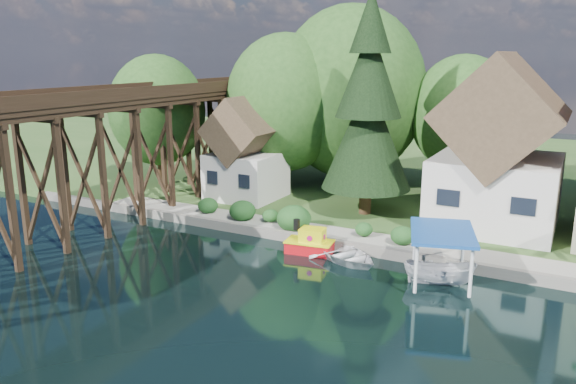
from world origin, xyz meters
name	(u,v)px	position (x,y,z in m)	size (l,w,h in m)	color
ground	(281,303)	(0.00, 0.00, 0.00)	(140.00, 140.00, 0.00)	black
bank	(447,170)	(0.00, 34.00, 0.25)	(140.00, 52.00, 0.50)	#294D1E
seawall	(412,258)	(4.00, 8.00, 0.31)	(60.00, 0.40, 0.62)	slate
promenade	(454,253)	(6.00, 9.30, 0.53)	(50.00, 2.60, 0.06)	gray
trestle_bridge	(105,148)	(-16.00, 5.17, 5.35)	(4.12, 44.18, 9.30)	black
house_left	(498,155)	(7.00, 16.00, 5.14)	(7.64, 8.64, 11.02)	silver
shed	(246,155)	(-11.00, 14.50, 3.83)	(5.09, 5.40, 7.85)	silver
bg_trees	(428,109)	(1.00, 21.25, 7.29)	(49.90, 13.30, 10.57)	#382314
shrubs	(287,216)	(-4.60, 9.26, 1.23)	(15.76, 2.47, 1.70)	#19461A
conifer	(368,109)	(-1.32, 14.61, 7.76)	(6.13, 6.13, 15.08)	#382314
tugboat	(310,243)	(-1.77, 6.79, 0.60)	(2.95, 1.90, 2.00)	red
boat_white_a	(346,253)	(0.60, 6.54, 0.45)	(3.11, 4.35, 0.90)	silver
boat_canopy	(441,262)	(6.06, 5.68, 1.23)	(4.18, 5.12, 2.86)	silver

